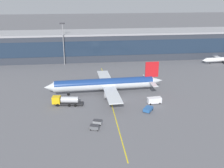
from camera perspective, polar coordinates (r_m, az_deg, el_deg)
ground_plane at (r=99.85m, az=1.94°, el=-3.38°), size 700.00×700.00×0.00m
apron_lead_in_line at (r=101.20m, az=-0.45°, el=-3.04°), size 0.54×80.00×0.01m
terminal_building at (r=159.25m, az=2.26°, el=8.38°), size 157.47×21.01×15.58m
main_airliner at (r=104.55m, az=-1.50°, el=0.02°), size 46.61×36.95×12.00m
fuel_tanker at (r=96.19m, az=-9.80°, el=-3.48°), size 11.04×3.99×3.25m
crew_van at (r=97.49m, az=9.01°, el=-3.39°), size 5.16×2.51×2.30m
pushback_tug at (r=91.28m, az=7.65°, el=-5.30°), size 4.07×4.43×1.40m
baggage_cart_0 at (r=79.74m, az=-3.70°, el=-9.12°), size 3.00×2.32×1.48m
baggage_cart_1 at (r=82.45m, az=-3.10°, el=-8.07°), size 3.00×2.32×1.48m
commuter_jet_far at (r=160.24m, az=22.40°, el=4.87°), size 24.47×19.39×6.50m
apron_light_mast_0 at (r=144.95m, az=-10.29°, el=9.07°), size 2.80×0.50×22.24m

